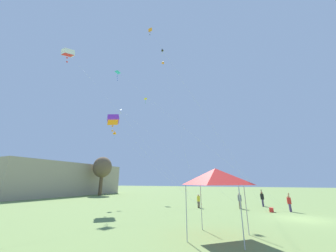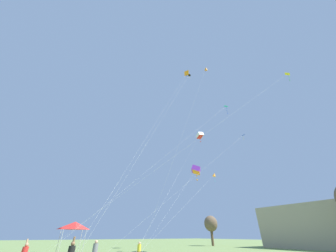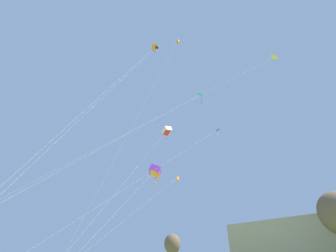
# 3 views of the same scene
# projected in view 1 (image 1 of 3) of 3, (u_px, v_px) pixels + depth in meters

# --- Properties ---
(ground_plane) EXTENTS (220.00, 220.00, 0.00)m
(ground_plane) POSITION_uv_depth(u_px,v_px,m) (302.00, 219.00, 15.50)
(ground_plane) COLOR olive
(distant_building) EXTENTS (27.13, 12.19, 7.06)m
(distant_building) POSITION_uv_depth(u_px,v_px,m) (60.00, 179.00, 43.75)
(distant_building) COLOR tan
(distant_building) RESTS_ON ground
(tree_far_left) EXTENTS (4.31, 4.31, 8.71)m
(tree_far_left) POSITION_uv_depth(u_px,v_px,m) (102.00, 168.00, 44.20)
(tree_far_left) COLOR brown
(tree_far_left) RESTS_ON ground
(festival_tent) EXTENTS (3.09, 3.09, 3.73)m
(festival_tent) POSITION_uv_depth(u_px,v_px,m) (216.00, 177.00, 11.12)
(festival_tent) COLOR #B7B7BC
(festival_tent) RESTS_ON ground
(cooler_box) EXTENTS (0.51, 0.39, 0.40)m
(cooler_box) POSITION_uv_depth(u_px,v_px,m) (271.00, 210.00, 19.08)
(cooler_box) COLOR red
(cooler_box) RESTS_ON ground
(person_grey_shirt) EXTENTS (0.41, 0.41, 1.73)m
(person_grey_shirt) POSITION_uv_depth(u_px,v_px,m) (240.00, 200.00, 21.52)
(person_grey_shirt) COLOR brown
(person_grey_shirt) RESTS_ON ground
(person_yellow_shirt) EXTENTS (0.36, 0.36, 1.53)m
(person_yellow_shirt) POSITION_uv_depth(u_px,v_px,m) (199.00, 200.00, 22.31)
(person_yellow_shirt) COLOR brown
(person_yellow_shirt) RESTS_ON ground
(person_black_shirt) EXTENTS (0.41, 0.41, 2.01)m
(person_black_shirt) POSITION_uv_depth(u_px,v_px,m) (262.00, 198.00, 23.63)
(person_black_shirt) COLOR #473860
(person_black_shirt) RESTS_ON ground
(person_red_shirt) EXTENTS (0.38, 0.38, 1.86)m
(person_red_shirt) POSITION_uv_depth(u_px,v_px,m) (289.00, 202.00, 19.42)
(person_red_shirt) COLOR #473860
(person_red_shirt) RESTS_ON ground
(kite_orange_delta_0) EXTENTS (5.23, 15.17, 29.63)m
(kite_orange_delta_0) POSITION_uv_depth(u_px,v_px,m) (150.00, 31.00, 33.44)
(kite_orange_delta_0) COLOR silver
(kite_orange_delta_0) RESTS_ON ground
(kite_black_diamond_1) EXTENTS (2.55, 13.47, 26.41)m
(kite_black_diamond_1) POSITION_uv_depth(u_px,v_px,m) (163.00, 51.00, 34.02)
(kite_black_diamond_1) COLOR silver
(kite_black_diamond_1) RESTS_ON ground
(kite_white_box_2) EXTENTS (8.65, 18.25, 22.45)m
(kite_white_box_2) POSITION_uv_depth(u_px,v_px,m) (68.00, 53.00, 28.37)
(kite_white_box_2) COLOR silver
(kite_white_box_2) RESTS_ON ground
(kite_orange_diamond_3) EXTENTS (1.33, 13.68, 10.80)m
(kite_orange_diamond_3) POSITION_uv_depth(u_px,v_px,m) (115.00, 132.00, 29.36)
(kite_orange_diamond_3) COLOR silver
(kite_orange_diamond_3) RESTS_ON ground
(kite_purple_box_4) EXTENTS (4.52, 12.36, 12.33)m
(kite_purple_box_4) POSITION_uv_depth(u_px,v_px,m) (113.00, 120.00, 26.94)
(kite_purple_box_4) COLOR silver
(kite_purple_box_4) RESTS_ON ground
(kite_yellow_delta_5) EXTENTS (11.73, 26.24, 22.91)m
(kite_yellow_delta_5) POSITION_uv_depth(u_px,v_px,m) (147.00, 100.00, 45.51)
(kite_yellow_delta_5) COLOR silver
(kite_yellow_delta_5) RESTS_ON ground
(kite_cyan_delta_6) EXTENTS (1.03, 25.20, 23.84)m
(kite_cyan_delta_6) POSITION_uv_depth(u_px,v_px,m) (119.00, 74.00, 36.32)
(kite_cyan_delta_6) COLOR silver
(kite_cyan_delta_6) RESTS_ON ground
(kite_orange_diamond_7) EXTENTS (5.59, 7.96, 25.98)m
(kite_orange_diamond_7) POSITION_uv_depth(u_px,v_px,m) (163.00, 63.00, 36.80)
(kite_orange_diamond_7) COLOR silver
(kite_orange_diamond_7) RESTS_ON ground
(kite_blue_delta_8) EXTENTS (2.11, 20.89, 16.57)m
(kite_blue_delta_8) POSITION_uv_depth(u_px,v_px,m) (124.00, 112.00, 35.70)
(kite_blue_delta_8) COLOR silver
(kite_blue_delta_8) RESTS_ON ground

